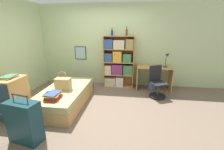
{
  "coord_description": "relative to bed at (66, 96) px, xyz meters",
  "views": [
    {
      "loc": [
        0.84,
        -3.24,
        1.79
      ],
      "look_at": [
        0.39,
        0.19,
        0.75
      ],
      "focal_mm": 24.0,
      "sensor_mm": 36.0,
      "label": 1
    }
  ],
  "objects": [
    {
      "name": "ground_plane",
      "position": [
        0.76,
        -0.02,
        -0.2
      ],
      "size": [
        14.0,
        14.0,
        0.0
      ],
      "primitive_type": "plane",
      "color": "#756051"
    },
    {
      "name": "wall_back",
      "position": [
        0.76,
        1.64,
        1.1
      ],
      "size": [
        10.0,
        0.09,
        2.6
      ],
      "color": "beige",
      "rests_on": "ground_plane"
    },
    {
      "name": "wall_left",
      "position": [
        -1.43,
        -0.02,
        1.1
      ],
      "size": [
        0.06,
        10.0,
        2.6
      ],
      "color": "beige",
      "rests_on": "ground_plane"
    },
    {
      "name": "bed",
      "position": [
        0.0,
        0.0,
        0.0
      ],
      "size": [
        0.97,
        1.87,
        0.41
      ],
      "color": "tan",
      "rests_on": "ground_plane"
    },
    {
      "name": "handbag",
      "position": [
        0.01,
        -0.09,
        0.36
      ],
      "size": [
        0.36,
        0.19,
        0.45
      ],
      "color": "tan",
      "rests_on": "bed"
    },
    {
      "name": "book_stack_on_bed",
      "position": [
        0.01,
        -0.59,
        0.28
      ],
      "size": [
        0.34,
        0.39,
        0.13
      ],
      "color": "#7A336B",
      "rests_on": "bed"
    },
    {
      "name": "suitcase",
      "position": [
        -0.08,
        -1.35,
        0.15
      ],
      "size": [
        0.57,
        0.35,
        0.84
      ],
      "color": "#143842",
      "rests_on": "ground_plane"
    },
    {
      "name": "dresser",
      "position": [
        -0.86,
        -0.71,
        0.23
      ],
      "size": [
        0.51,
        0.58,
        0.87
      ],
      "color": "tan",
      "rests_on": "ground_plane"
    },
    {
      "name": "magazine_pile_on_dresser",
      "position": [
        -0.84,
        -0.68,
        0.68
      ],
      "size": [
        0.33,
        0.35,
        0.04
      ],
      "color": "#B2382D",
      "rests_on": "dresser"
    },
    {
      "name": "bookcase",
      "position": [
        1.18,
        1.41,
        0.61
      ],
      "size": [
        0.94,
        0.36,
        1.63
      ],
      "color": "tan",
      "rests_on": "ground_plane"
    },
    {
      "name": "bottle_green",
      "position": [
        0.98,
        1.46,
        1.51
      ],
      "size": [
        0.07,
        0.07,
        0.22
      ],
      "color": "navy",
      "rests_on": "bookcase"
    },
    {
      "name": "bottle_brown",
      "position": [
        1.43,
        1.4,
        1.52
      ],
      "size": [
        0.06,
        0.06,
        0.27
      ],
      "color": "brown",
      "rests_on": "bookcase"
    },
    {
      "name": "desk",
      "position": [
        2.31,
        1.32,
        0.29
      ],
      "size": [
        1.07,
        0.55,
        0.72
      ],
      "color": "tan",
      "rests_on": "ground_plane"
    },
    {
      "name": "desk_lamp",
      "position": [
        2.66,
        1.31,
        0.83
      ],
      "size": [
        0.19,
        0.14,
        0.46
      ],
      "color": "navy",
      "rests_on": "desk"
    },
    {
      "name": "desk_chair",
      "position": [
        2.33,
        0.73,
        0.07
      ],
      "size": [
        0.53,
        0.53,
        0.87
      ],
      "color": "black",
      "rests_on": "ground_plane"
    },
    {
      "name": "waste_bin",
      "position": [
        2.27,
        1.26,
        -0.05
      ],
      "size": [
        0.23,
        0.23,
        0.3
      ],
      "color": "slate",
      "rests_on": "ground_plane"
    }
  ]
}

